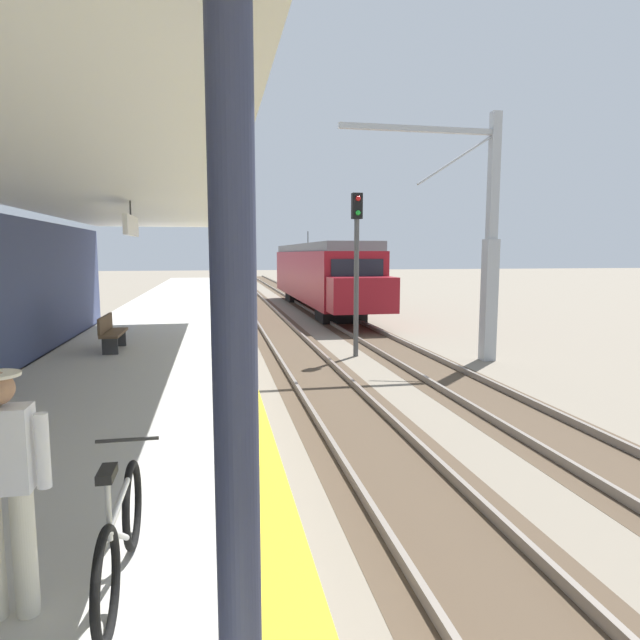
# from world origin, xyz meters

# --- Properties ---
(station_platform) EXTENTS (5.00, 80.00, 0.91)m
(station_platform) POSITION_xyz_m (-2.50, 16.00, 0.45)
(station_platform) COLOR #B7B5AD
(station_platform) RESTS_ON ground
(track_pair_nearest_platform) EXTENTS (2.34, 120.00, 0.16)m
(track_pair_nearest_platform) POSITION_xyz_m (1.90, 20.00, 0.05)
(track_pair_nearest_platform) COLOR #4C3D2D
(track_pair_nearest_platform) RESTS_ON ground
(track_pair_middle) EXTENTS (2.34, 120.00, 0.16)m
(track_pair_middle) POSITION_xyz_m (5.30, 20.00, 0.05)
(track_pair_middle) COLOR #4C3D2D
(track_pair_middle) RESTS_ON ground
(approaching_train) EXTENTS (2.93, 19.60, 4.76)m
(approaching_train) POSITION_xyz_m (5.30, 31.75, 2.18)
(approaching_train) COLOR maroon
(approaching_train) RESTS_ON ground
(commuter_person) EXTENTS (0.59, 0.30, 1.67)m
(commuter_person) POSITION_xyz_m (-2.10, 4.18, 1.84)
(commuter_person) COLOR beige
(commuter_person) RESTS_ON station_platform
(bicycle_beside_commuter) EXTENTS (0.48, 1.82, 1.04)m
(bicycle_beside_commuter) POSITION_xyz_m (-1.42, 4.37, 1.29)
(bicycle_beside_commuter) COLOR black
(bicycle_beside_commuter) RESTS_ON station_platform
(rail_signal_post) EXTENTS (0.32, 0.34, 5.20)m
(rail_signal_post) POSITION_xyz_m (3.72, 17.25, 3.19)
(rail_signal_post) COLOR #4C4C4C
(rail_signal_post) RESTS_ON ground
(catenary_pylon_far_side) EXTENTS (5.00, 0.40, 7.50)m
(catenary_pylon_far_side) POSITION_xyz_m (7.29, 15.86, 3.60)
(catenary_pylon_far_side) COLOR #9EA3A8
(catenary_pylon_far_side) RESTS_ON ground
(platform_bench) EXTENTS (0.45, 1.60, 0.88)m
(platform_bench) POSITION_xyz_m (-3.31, 14.63, 1.37)
(platform_bench) COLOR brown
(platform_bench) RESTS_ON station_platform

